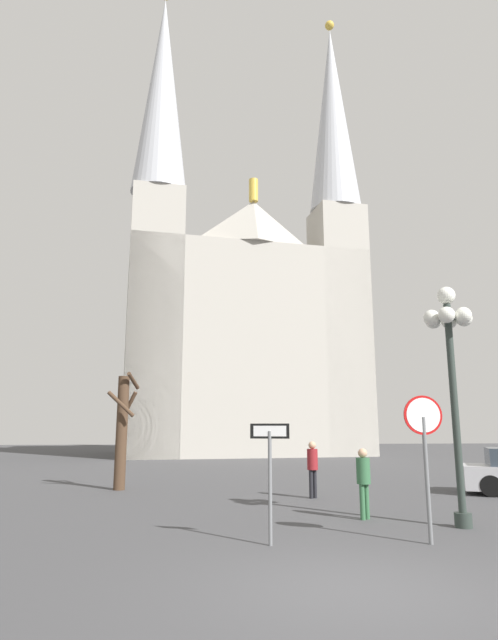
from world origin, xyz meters
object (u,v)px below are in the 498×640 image
Objects in this scene: bare_tree at (122,429)px; pedestrian_walking at (313,464)px; stop_sign at (424,439)px; one_way_arrow_sign at (270,463)px; street_lamp at (450,350)px; pedestrian_standing at (363,476)px; cathedral at (241,320)px.

bare_tree reaches higher than pedestrian_walking.
stop_sign reaches higher than pedestrian_walking.
pedestrian_walking is at bearing 70.93° from one_way_arrow_sign.
one_way_arrow_sign is 0.41× the size of street_lamp.
stop_sign is at bearing -3.62° from one_way_arrow_sign.
stop_sign is at bearing -53.32° from bare_tree.
pedestrian_walking is at bearing -24.18° from bare_tree.
stop_sign is 2.78m from street_lamp.
stop_sign is at bearing -82.11° from pedestrian_standing.
bare_tree reaches higher than stop_sign.
bare_tree is at bearing 136.93° from street_lamp.
bare_tree is at bearing 113.53° from one_way_arrow_sign.
pedestrian_walking is 1.04× the size of pedestrian_standing.
cathedral is at bearing 75.31° from bare_tree.
bare_tree is at bearing 134.82° from pedestrian_standing.
bare_tree is 6.70m from pedestrian_walking.
pedestrian_standing is at bearing -45.18° from bare_tree.
one_way_arrow_sign is at bearing -93.81° from cathedral.
street_lamp is 3.51m from pedestrian_standing.
street_lamp is (1.38, 1.48, 1.91)m from stop_sign.
bare_tree is 2.39× the size of pedestrian_walking.
pedestrian_walking is (6.04, -2.71, -1.02)m from bare_tree.
stop_sign is 6.51m from pedestrian_walking.
pedestrian_standing is at bearing 97.89° from stop_sign.
stop_sign reaches higher than pedestrian_standing.
one_way_arrow_sign is 1.35× the size of pedestrian_standing.
pedestrian_walking is 3.77m from pedestrian_standing.
pedestrian_standing is at bearing -84.21° from pedestrian_walking.
street_lamp reaches higher than one_way_arrow_sign.
cathedral reaches higher than pedestrian_standing.
street_lamp is 3.30× the size of pedestrian_standing.
cathedral is at bearing 91.39° from stop_sign.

